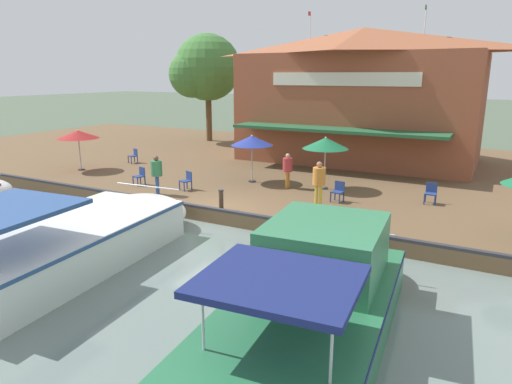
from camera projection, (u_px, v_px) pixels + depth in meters
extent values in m
plane|color=#4C5B47|center=(212.00, 225.00, 17.90)|extent=(220.00, 220.00, 0.00)
cube|color=brown|center=(315.00, 169.00, 27.20)|extent=(22.00, 56.00, 0.60)
cube|color=#2D2D33|center=(213.00, 209.00, 17.82)|extent=(0.20, 50.40, 0.10)
cube|color=brown|center=(360.00, 108.00, 27.75)|extent=(7.26, 13.52, 6.33)
pyramid|color=#9E5638|center=(363.00, 41.00, 26.78)|extent=(7.63, 14.20, 1.48)
cube|color=#235633|center=(335.00, 130.00, 24.11)|extent=(1.80, 11.49, 0.16)
cube|color=silver|center=(342.00, 79.00, 24.19)|extent=(0.08, 8.11, 0.70)
cylinder|color=silver|center=(425.00, 29.00, 25.10)|extent=(0.06, 0.06, 2.49)
cube|color=#337547|center=(426.00, 7.00, 24.67)|extent=(0.36, 0.03, 0.24)
cylinder|color=silver|center=(310.00, 33.00, 28.20)|extent=(0.06, 0.06, 2.56)
cube|color=#B23338|center=(309.00, 14.00, 27.76)|extent=(0.36, 0.03, 0.24)
cylinder|color=#B7B7B7|center=(80.00, 152.00, 25.08)|extent=(0.06, 0.06, 2.05)
cylinder|color=#2D2D33|center=(81.00, 169.00, 25.33)|extent=(0.36, 0.36, 0.06)
cone|color=maroon|center=(78.00, 134.00, 24.84)|extent=(2.22, 2.22, 0.44)
cone|color=white|center=(78.00, 134.00, 24.84)|extent=(1.38, 1.38, 0.35)
sphere|color=white|center=(78.00, 130.00, 24.79)|extent=(0.08, 0.08, 0.08)
cylinder|color=#B7B7B7|center=(325.00, 165.00, 20.90)|extent=(0.06, 0.06, 2.21)
cylinder|color=#2D2D33|center=(324.00, 188.00, 21.17)|extent=(0.36, 0.36, 0.06)
cone|color=#19663D|center=(326.00, 143.00, 20.65)|extent=(2.09, 2.09, 0.51)
cone|color=silver|center=(326.00, 143.00, 20.64)|extent=(1.30, 1.30, 0.41)
sphere|color=silver|center=(326.00, 138.00, 20.59)|extent=(0.08, 0.08, 0.08)
cylinder|color=#B7B7B7|center=(252.00, 161.00, 22.27)|extent=(0.06, 0.06, 2.12)
cylinder|color=#2D2D33|center=(252.00, 181.00, 22.53)|extent=(0.36, 0.36, 0.06)
cone|color=navy|center=(252.00, 140.00, 22.03)|extent=(2.03, 2.03, 0.46)
cone|color=white|center=(252.00, 140.00, 22.02)|extent=(1.26, 1.26, 0.37)
sphere|color=white|center=(252.00, 136.00, 21.97)|extent=(0.08, 0.08, 0.08)
cube|color=navy|center=(138.00, 182.00, 21.55)|extent=(0.05, 0.05, 0.42)
cube|color=navy|center=(133.00, 181.00, 21.82)|extent=(0.05, 0.05, 0.42)
cube|color=navy|center=(145.00, 181.00, 21.83)|extent=(0.05, 0.05, 0.42)
cube|color=navy|center=(140.00, 179.00, 22.10)|extent=(0.05, 0.05, 0.42)
cube|color=navy|center=(139.00, 176.00, 21.77)|extent=(0.54, 0.54, 0.05)
cube|color=navy|center=(142.00, 171.00, 21.85)|extent=(0.16, 0.43, 0.40)
cube|color=navy|center=(339.00, 199.00, 18.66)|extent=(0.04, 0.04, 0.42)
cube|color=navy|center=(331.00, 197.00, 18.88)|extent=(0.04, 0.04, 0.42)
cube|color=navy|center=(344.00, 197.00, 18.97)|extent=(0.04, 0.04, 0.42)
cube|color=navy|center=(335.00, 195.00, 19.20)|extent=(0.04, 0.04, 0.42)
cube|color=navy|center=(337.00, 192.00, 18.87)|extent=(0.49, 0.49, 0.05)
cube|color=navy|center=(340.00, 186.00, 18.97)|extent=(0.10, 0.44, 0.40)
cube|color=navy|center=(435.00, 201.00, 18.39)|extent=(0.04, 0.04, 0.42)
cube|color=navy|center=(424.00, 199.00, 18.56)|extent=(0.04, 0.04, 0.42)
cube|color=navy|center=(436.00, 198.00, 18.73)|extent=(0.04, 0.04, 0.42)
cube|color=navy|center=(426.00, 197.00, 18.91)|extent=(0.04, 0.04, 0.42)
cube|color=navy|center=(431.00, 194.00, 18.59)|extent=(0.45, 0.45, 0.05)
cube|color=navy|center=(432.00, 187.00, 18.71)|extent=(0.05, 0.44, 0.40)
cube|color=navy|center=(131.00, 160.00, 27.00)|extent=(0.05, 0.05, 0.42)
cube|color=navy|center=(128.00, 159.00, 27.30)|extent=(0.05, 0.05, 0.42)
cube|color=navy|center=(137.00, 160.00, 27.26)|extent=(0.05, 0.05, 0.42)
cube|color=navy|center=(134.00, 159.00, 27.55)|extent=(0.05, 0.05, 0.42)
cube|color=navy|center=(133.00, 156.00, 27.22)|extent=(0.57, 0.57, 0.05)
cube|color=navy|center=(135.00, 152.00, 27.29)|extent=(0.20, 0.42, 0.40)
cube|color=navy|center=(184.00, 187.00, 20.62)|extent=(0.05, 0.05, 0.42)
cube|color=navy|center=(180.00, 185.00, 20.91)|extent=(0.05, 0.05, 0.42)
cube|color=navy|center=(192.00, 186.00, 20.87)|extent=(0.05, 0.05, 0.42)
cube|color=navy|center=(187.00, 184.00, 21.16)|extent=(0.05, 0.05, 0.42)
cube|color=navy|center=(185.00, 181.00, 20.84)|extent=(0.57, 0.57, 0.05)
cube|color=navy|center=(189.00, 176.00, 20.91)|extent=(0.20, 0.43, 0.40)
cylinder|color=orange|center=(287.00, 180.00, 21.19)|extent=(0.13, 0.13, 0.79)
cylinder|color=orange|center=(288.00, 179.00, 21.32)|extent=(0.13, 0.13, 0.79)
cylinder|color=#B23338|center=(288.00, 165.00, 21.08)|extent=(0.46, 0.46, 0.62)
sphere|color=tan|center=(288.00, 156.00, 20.97)|extent=(0.21, 0.21, 0.21)
cylinder|color=gold|center=(321.00, 195.00, 18.30)|extent=(0.13, 0.13, 0.88)
cylinder|color=gold|center=(316.00, 195.00, 18.37)|extent=(0.13, 0.13, 0.88)
cylinder|color=orange|center=(319.00, 176.00, 18.14)|extent=(0.51, 0.51, 0.69)
sphere|color=#9E7051|center=(319.00, 165.00, 18.02)|extent=(0.24, 0.24, 0.24)
cylinder|color=#2D5193|center=(158.00, 185.00, 20.16)|extent=(0.13, 0.13, 0.84)
cylinder|color=#2D5193|center=(157.00, 186.00, 19.99)|extent=(0.13, 0.13, 0.84)
cylinder|color=#337547|center=(156.00, 168.00, 19.88)|extent=(0.49, 0.49, 0.67)
sphere|color=brown|center=(156.00, 158.00, 19.77)|extent=(0.23, 0.23, 0.23)
cube|color=#287047|center=(307.00, 323.00, 9.70)|extent=(7.58, 3.79, 1.08)
ellipsoid|color=#287047|center=(345.00, 260.00, 12.96)|extent=(2.84, 3.22, 1.08)
cube|color=navy|center=(307.00, 303.00, 9.59)|extent=(7.67, 3.83, 0.10)
cube|color=#337A51|center=(325.00, 249.00, 10.55)|extent=(3.01, 2.77, 1.33)
cube|color=black|center=(307.00, 265.00, 9.28)|extent=(0.25, 2.21, 0.46)
cube|color=navy|center=(279.00, 281.00, 7.74)|extent=(2.54, 2.88, 0.13)
cylinder|color=silver|center=(332.00, 349.00, 6.84)|extent=(0.05, 0.05, 1.19)
cylinder|color=silver|center=(203.00, 318.00, 7.70)|extent=(0.05, 0.05, 1.19)
cylinder|color=silver|center=(349.00, 229.00, 13.02)|extent=(0.26, 2.53, 0.04)
cube|color=white|center=(62.00, 248.00, 13.63)|extent=(8.21, 4.17, 1.28)
ellipsoid|color=white|center=(143.00, 212.00, 17.16)|extent=(3.08, 3.56, 1.28)
cube|color=#2D4C84|center=(60.00, 230.00, 13.49)|extent=(8.30, 4.22, 0.10)
cylinder|color=silver|center=(147.00, 186.00, 17.21)|extent=(0.28, 2.80, 0.04)
cylinder|color=#473323|center=(221.00, 200.00, 17.86)|extent=(0.18, 0.18, 0.75)
cylinder|color=#2D2D33|center=(221.00, 190.00, 17.76)|extent=(0.22, 0.22, 0.04)
cylinder|color=brown|center=(209.00, 117.00, 36.17)|extent=(0.46, 0.46, 3.77)
sphere|color=#427A38|center=(208.00, 67.00, 35.22)|extent=(5.09, 5.09, 5.09)
sphere|color=#427A38|center=(192.00, 74.00, 34.83)|extent=(3.56, 3.56, 3.56)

